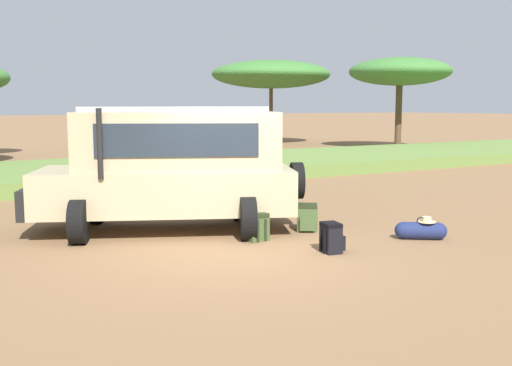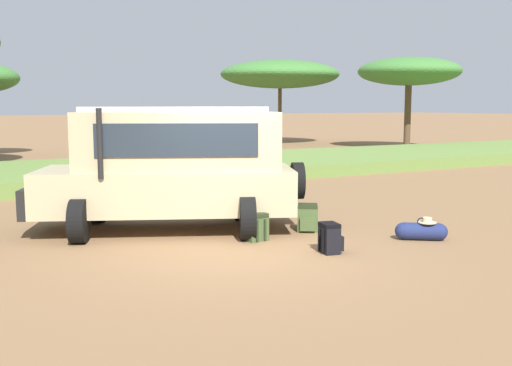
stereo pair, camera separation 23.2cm
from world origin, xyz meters
name	(u,v)px [view 2 (the right image)]	position (x,y,z in m)	size (l,w,h in m)	color
ground_plane	(237,252)	(0.00, 0.00, 0.00)	(320.00, 320.00, 0.00)	olive
grass_bank	(79,173)	(0.00, 11.41, 0.22)	(120.00, 7.00, 0.44)	olive
safari_vehicle	(172,166)	(-0.29, 2.20, 1.29)	(5.37, 3.87, 2.44)	tan
backpack_beside_front_wheel	(308,218)	(1.99, 0.82, 0.26)	(0.50, 0.51, 0.54)	#42562D
backpack_cluster_center	(330,238)	(1.33, -0.80, 0.25)	(0.42, 0.42, 0.51)	black
backpack_near_rear_wheel	(256,227)	(0.71, 0.63, 0.25)	(0.41, 0.43, 0.51)	#42562D
duffel_bag_low_black_case	(421,231)	(3.39, -0.84, 0.17)	(0.83, 0.69, 0.42)	navy
acacia_tree_right_mid	(280,74)	(16.05, 24.74, 4.47)	(7.78, 7.42, 5.37)	brown
acacia_tree_far_right	(409,72)	(20.06, 17.20, 4.38)	(5.72, 5.94, 5.21)	brown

